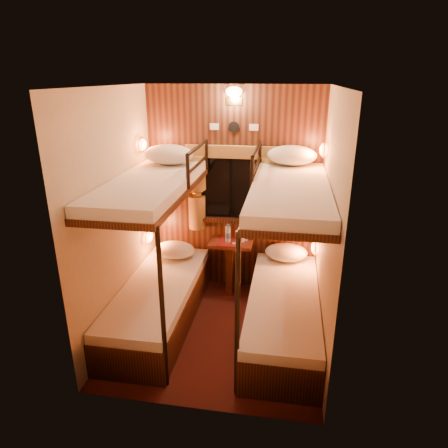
% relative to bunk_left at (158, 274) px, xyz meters
% --- Properties ---
extents(floor, '(2.10, 2.10, 0.00)m').
position_rel_bunk_left_xyz_m(floor, '(0.65, -0.07, -0.56)').
color(floor, '#37110F').
rests_on(floor, ground).
extents(ceiling, '(2.10, 2.10, 0.00)m').
position_rel_bunk_left_xyz_m(ceiling, '(0.65, -0.07, 1.84)').
color(ceiling, silver).
rests_on(ceiling, wall_back).
extents(wall_back, '(2.40, 0.00, 2.40)m').
position_rel_bunk_left_xyz_m(wall_back, '(0.65, 0.98, 0.64)').
color(wall_back, '#C6B293').
rests_on(wall_back, floor).
extents(wall_front, '(2.40, 0.00, 2.40)m').
position_rel_bunk_left_xyz_m(wall_front, '(0.65, -1.12, 0.64)').
color(wall_front, '#C6B293').
rests_on(wall_front, floor).
extents(wall_left, '(0.00, 2.40, 2.40)m').
position_rel_bunk_left_xyz_m(wall_left, '(-0.35, -0.07, 0.64)').
color(wall_left, '#C6B293').
rests_on(wall_left, floor).
extents(wall_right, '(0.00, 2.40, 2.40)m').
position_rel_bunk_left_xyz_m(wall_right, '(1.65, -0.07, 0.64)').
color(wall_right, '#C6B293').
rests_on(wall_right, floor).
extents(back_panel, '(2.00, 0.03, 2.40)m').
position_rel_bunk_left_xyz_m(back_panel, '(0.65, 0.97, 0.64)').
color(back_panel, black).
rests_on(back_panel, floor).
extents(bunk_left, '(0.72, 1.90, 1.82)m').
position_rel_bunk_left_xyz_m(bunk_left, '(0.00, 0.00, 0.00)').
color(bunk_left, black).
rests_on(bunk_left, floor).
extents(bunk_right, '(0.72, 1.90, 1.82)m').
position_rel_bunk_left_xyz_m(bunk_right, '(1.30, 0.00, 0.00)').
color(bunk_right, black).
rests_on(bunk_right, floor).
extents(window, '(1.00, 0.12, 0.79)m').
position_rel_bunk_left_xyz_m(window, '(0.65, 0.94, 0.62)').
color(window, black).
rests_on(window, back_panel).
extents(curtains, '(1.10, 0.22, 1.00)m').
position_rel_bunk_left_xyz_m(curtains, '(0.65, 0.90, 0.71)').
color(curtains, olive).
rests_on(curtains, back_panel).
extents(back_fixtures, '(0.54, 0.09, 0.48)m').
position_rel_bunk_left_xyz_m(back_fixtures, '(0.65, 0.93, 1.69)').
color(back_fixtures, black).
rests_on(back_fixtures, back_panel).
extents(reading_lamps, '(2.00, 0.20, 1.25)m').
position_rel_bunk_left_xyz_m(reading_lamps, '(0.65, 0.63, 0.68)').
color(reading_lamps, orange).
rests_on(reading_lamps, wall_left).
extents(table, '(0.50, 0.34, 0.66)m').
position_rel_bunk_left_xyz_m(table, '(0.65, 0.78, -0.14)').
color(table, '#5A1514').
rests_on(table, floor).
extents(bottle_left, '(0.06, 0.06, 0.22)m').
position_rel_bunk_left_xyz_m(bottle_left, '(0.62, 0.75, 0.19)').
color(bottle_left, '#99BFE5').
rests_on(bottle_left, table).
extents(bottle_right, '(0.07, 0.07, 0.25)m').
position_rel_bunk_left_xyz_m(bottle_right, '(0.77, 0.79, 0.20)').
color(bottle_right, '#99BFE5').
rests_on(bottle_right, table).
extents(sachet_a, '(0.09, 0.07, 0.01)m').
position_rel_bunk_left_xyz_m(sachet_a, '(0.72, 0.72, 0.09)').
color(sachet_a, silver).
rests_on(sachet_a, table).
extents(sachet_b, '(0.08, 0.07, 0.01)m').
position_rel_bunk_left_xyz_m(sachet_b, '(0.80, 0.84, 0.09)').
color(sachet_b, silver).
rests_on(sachet_b, table).
extents(pillow_lower_left, '(0.48, 0.34, 0.19)m').
position_rel_bunk_left_xyz_m(pillow_lower_left, '(-0.00, 0.65, -0.01)').
color(pillow_lower_left, silver).
rests_on(pillow_lower_left, bunk_left).
extents(pillow_lower_right, '(0.49, 0.35, 0.19)m').
position_rel_bunk_left_xyz_m(pillow_lower_right, '(1.30, 0.79, -0.01)').
color(pillow_lower_right, silver).
rests_on(pillow_lower_right, bunk_right).
extents(pillow_upper_left, '(0.53, 0.38, 0.21)m').
position_rel_bunk_left_xyz_m(pillow_upper_left, '(-0.00, 0.60, 1.13)').
color(pillow_upper_left, silver).
rests_on(pillow_upper_left, bunk_left).
extents(pillow_upper_right, '(0.52, 0.37, 0.21)m').
position_rel_bunk_left_xyz_m(pillow_upper_right, '(1.30, 0.77, 1.13)').
color(pillow_upper_right, silver).
rests_on(pillow_upper_right, bunk_right).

